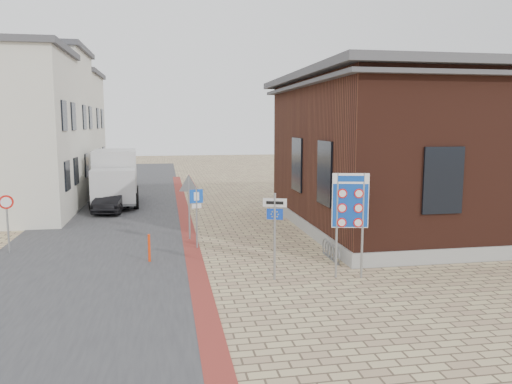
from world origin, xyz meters
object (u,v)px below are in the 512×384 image
object	(u,v)px
sedan	(113,200)
box_truck	(115,177)
parking_sign	(196,208)
essen_sign	(275,222)
border_sign	(350,203)
bollard	(149,248)

from	to	relation	value
sedan	box_truck	size ratio (longest dim) A/B	0.63
box_truck	parking_sign	xyz separation A→B (m)	(3.97, -11.17, -0.05)
box_truck	sedan	bearing A→B (deg)	-91.63
sedan	essen_sign	size ratio (longest dim) A/B	1.44
border_sign	sedan	bearing A→B (deg)	134.74
border_sign	parking_sign	xyz separation A→B (m)	(-4.30, 4.40, -0.76)
box_truck	parking_sign	world-z (taller)	box_truck
box_truck	parking_sign	bearing A→B (deg)	-73.49
box_truck	bollard	size ratio (longest dim) A/B	6.32
sedan	border_sign	size ratio (longest dim) A/B	1.18
box_truck	essen_sign	xyz separation A→B (m)	(6.01, -15.37, 0.15)
essen_sign	parking_sign	world-z (taller)	essen_sign
bollard	box_truck	bearing A→B (deg)	100.10
essen_sign	box_truck	bearing A→B (deg)	132.46
sedan	bollard	xyz separation A→B (m)	(2.21, -10.29, -0.15)
box_truck	bollard	bearing A→B (deg)	-82.95
box_truck	border_sign	xyz separation A→B (m)	(8.27, -15.56, 0.71)
essen_sign	sedan	bearing A→B (deg)	135.81
box_truck	parking_sign	size ratio (longest dim) A/B	2.63
sedan	parking_sign	size ratio (longest dim) A/B	1.64
parking_sign	bollard	size ratio (longest dim) A/B	2.41
box_truck	essen_sign	distance (m)	16.50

